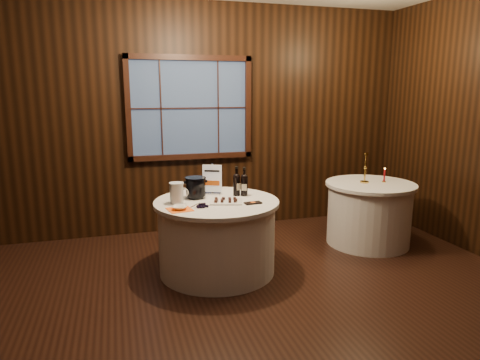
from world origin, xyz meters
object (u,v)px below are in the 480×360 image
object	(u,v)px
brass_candlestick	(365,172)
red_candle	(384,177)
port_bottle_left	(237,183)
glass_pitcher	(177,193)
sign_stand	(213,184)
side_table	(369,213)
port_bottle_right	(244,183)
main_table	(217,236)
ice_bucket	(196,187)
chocolate_plate	(226,201)
grape_bunch	(202,205)
cracker_bowl	(180,208)
chocolate_box	(253,203)

from	to	relation	value
brass_candlestick	red_candle	bearing A→B (deg)	-9.25
port_bottle_left	glass_pitcher	xyz separation A→B (m)	(-0.66, -0.14, -0.03)
port_bottle_left	brass_candlestick	size ratio (longest dim) A/B	0.85
sign_stand	side_table	bearing A→B (deg)	25.43
sign_stand	glass_pitcher	size ratio (longest dim) A/B	1.61
sign_stand	port_bottle_right	world-z (taller)	sign_stand
main_table	port_bottle_left	world-z (taller)	port_bottle_left
ice_bucket	red_candle	world-z (taller)	ice_bucket
side_table	glass_pitcher	size ratio (longest dim) A/B	5.16
side_table	port_bottle_right	bearing A→B (deg)	-173.65
chocolate_plate	grape_bunch	xyz separation A→B (m)	(-0.26, -0.10, 0.00)
chocolate_plate	red_candle	distance (m)	2.15
sign_stand	ice_bucket	world-z (taller)	sign_stand
cracker_bowl	port_bottle_right	bearing A→B (deg)	25.62
ice_bucket	chocolate_box	distance (m)	0.64
grape_bunch	red_candle	size ratio (longest dim) A/B	1.04
glass_pitcher	port_bottle_left	bearing A→B (deg)	29.66
port_bottle_left	ice_bucket	distance (m)	0.44
cracker_bowl	red_candle	xyz separation A→B (m)	(2.59, 0.53, 0.05)
cracker_bowl	port_bottle_left	bearing A→B (deg)	30.17
side_table	glass_pitcher	distance (m)	2.47
chocolate_plate	brass_candlestick	world-z (taller)	brass_candlestick
sign_stand	chocolate_box	xyz separation A→B (m)	(0.30, -0.50, -0.11)
main_table	port_bottle_right	bearing A→B (deg)	19.04
side_table	brass_candlestick	size ratio (longest dim) A/B	2.91
side_table	sign_stand	xyz separation A→B (m)	(-1.98, -0.03, 0.50)
main_table	brass_candlestick	distance (m)	2.03
ice_bucket	chocolate_plate	distance (m)	0.39
side_table	port_bottle_right	size ratio (longest dim) A/B	3.50
ice_bucket	brass_candlestick	bearing A→B (deg)	4.75
chocolate_plate	brass_candlestick	distance (m)	1.92
grape_bunch	ice_bucket	bearing A→B (deg)	88.31
main_table	ice_bucket	bearing A→B (deg)	139.95
sign_stand	brass_candlestick	bearing A→B (deg)	26.39
sign_stand	glass_pitcher	bearing A→B (deg)	-123.32
main_table	chocolate_plate	bearing A→B (deg)	-62.02
port_bottle_left	glass_pitcher	size ratio (longest dim) A/B	1.50
main_table	brass_candlestick	size ratio (longest dim) A/B	3.44
red_candle	chocolate_plate	bearing A→B (deg)	-168.82
port_bottle_right	grape_bunch	size ratio (longest dim) A/B	1.65
port_bottle_right	cracker_bowl	xyz separation A→B (m)	(-0.75, -0.36, -0.11)
port_bottle_left	grape_bunch	world-z (taller)	port_bottle_left
sign_stand	port_bottle_left	world-z (taller)	sign_stand
port_bottle_right	ice_bucket	bearing A→B (deg)	-165.68
main_table	sign_stand	bearing A→B (deg)	85.46
red_candle	chocolate_box	bearing A→B (deg)	-164.47
side_table	glass_pitcher	bearing A→B (deg)	-172.99
port_bottle_right	cracker_bowl	bearing A→B (deg)	-135.52
port_bottle_right	glass_pitcher	distance (m)	0.74
chocolate_plate	brass_candlestick	xyz separation A→B (m)	(1.86, 0.46, 0.12)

